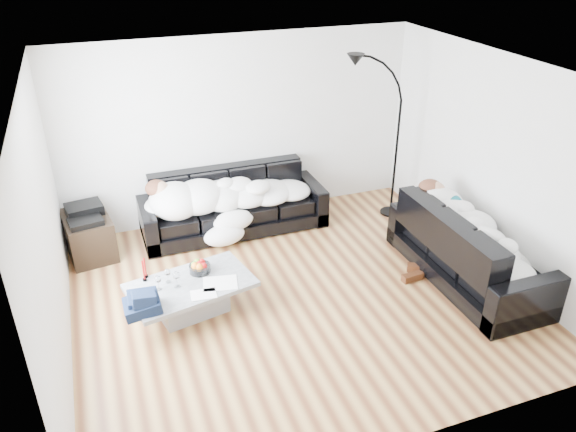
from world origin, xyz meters
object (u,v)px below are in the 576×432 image
object	(u,v)px
sofa_back	(233,202)
candle_right	(145,268)
coffee_table	(192,298)
stereo	(84,212)
sleeper_right	(472,231)
floor_lamp	(397,147)
fruit_bowl	(200,266)
shoes	(415,272)
av_cabinet	(89,236)
wine_glass_b	(158,283)
candle_left	(143,271)
sleeper_back	(234,190)
wine_glass_a	(168,276)
sofa_right	(469,246)
wine_glass_c	(177,280)

from	to	relation	value
sofa_back	candle_right	size ratio (longest dim) A/B	10.29
coffee_table	stereo	distance (m)	2.00
sleeper_right	floor_lamp	size ratio (longest dim) A/B	0.90
fruit_bowl	shoes	size ratio (longest dim) A/B	0.53
shoes	av_cabinet	size ratio (longest dim) A/B	0.57
fruit_bowl	sleeper_right	bearing A→B (deg)	-11.98
fruit_bowl	floor_lamp	world-z (taller)	floor_lamp
wine_glass_b	candle_left	distance (m)	0.26
coffee_table	sofa_back	bearing A→B (deg)	60.80
sleeper_back	candle_right	bearing A→B (deg)	-135.62
coffee_table	wine_glass_a	distance (m)	0.37
sofa_right	candle_right	world-z (taller)	sofa_right
fruit_bowl	shoes	xyz separation A→B (m)	(2.56, -0.42, -0.41)
candle_left	stereo	world-z (taller)	stereo
sofa_back	candle_left	world-z (taller)	sofa_back
fruit_bowl	wine_glass_b	world-z (taller)	wine_glass_b
sofa_right	candle_left	distance (m)	3.79
sleeper_right	wine_glass_a	bearing A→B (deg)	80.52
candle_left	candle_right	world-z (taller)	candle_left
fruit_bowl	candle_left	distance (m)	0.61
sleeper_right	stereo	size ratio (longest dim) A/B	4.29
sofa_right	candle_left	bearing A→B (deg)	79.34
sofa_back	coffee_table	distance (m)	1.95
candle_left	av_cabinet	bearing A→B (deg)	110.15
sofa_right	sleeper_back	bearing A→B (deg)	47.60
coffee_table	candle_left	world-z (taller)	candle_left
candle_left	shoes	distance (m)	3.24
sleeper_back	coffee_table	world-z (taller)	sleeper_back
wine_glass_c	av_cabinet	xyz separation A→B (m)	(-0.85, 1.69, -0.21)
candle_left	stereo	distance (m)	1.55
sofa_right	sleeper_back	world-z (taller)	sofa_right
sleeper_back	floor_lamp	xyz separation A→B (m)	(2.32, -0.29, 0.42)
wine_glass_b	shoes	distance (m)	3.09
shoes	sofa_back	bearing A→B (deg)	138.71
sofa_back	fruit_bowl	xyz separation A→B (m)	(-0.80, -1.50, 0.04)
sleeper_right	candle_right	world-z (taller)	sleeper_right
sleeper_back	wine_glass_a	distance (m)	1.93
fruit_bowl	wine_glass_c	distance (m)	0.35
sofa_back	wine_glass_c	size ratio (longest dim) A/B	13.53
coffee_table	wine_glass_b	world-z (taller)	wine_glass_b
sofa_right	shoes	size ratio (longest dim) A/B	4.88
sofa_right	candle_left	size ratio (longest dim) A/B	8.75
sleeper_right	fruit_bowl	distance (m)	3.19
sleeper_back	wine_glass_b	size ratio (longest dim) A/B	12.60
sofa_right	sleeper_right	world-z (taller)	sofa_right
sofa_back	wine_glass_b	distance (m)	2.12
fruit_bowl	wine_glass_a	distance (m)	0.38
sofa_right	wine_glass_a	world-z (taller)	sofa_right
wine_glass_a	floor_lamp	xyz separation A→B (m)	(3.49, 1.25, 0.59)
sleeper_back	floor_lamp	size ratio (longest dim) A/B	1.02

